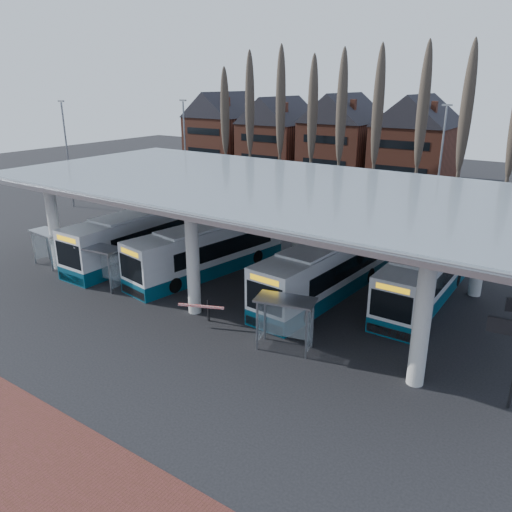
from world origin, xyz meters
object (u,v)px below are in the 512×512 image
Objects in this scene: bus_1 at (209,249)px; shelter_2 at (286,311)px; bus_0 at (145,235)px; shelter_0 at (50,240)px; bus_2 at (327,270)px; shelter_1 at (102,258)px; bus_3 at (426,276)px.

bus_1 is 10.87m from shelter_2.
bus_0 is 5.58m from bus_1.
shelter_2 reaches higher than shelter_0.
bus_2 reaches higher than shelter_0.
shelter_2 is (12.93, -0.08, -0.02)m from shelter_1.
shelter_0 is (-22.61, -8.55, 0.30)m from bus_3.
bus_3 is at bearing 53.96° from shelter_2.
bus_0 reaches higher than shelter_1.
bus_3 reaches higher than shelter_1.
bus_2 is at bearing 22.76° from shelter_1.
bus_3 is 24.17m from shelter_0.
bus_0 is at bearing -168.32° from bus_3.
bus_3 is 3.82× the size of shelter_1.
bus_3 is at bearing 25.74° from shelter_0.
bus_2 reaches higher than bus_3.
bus_1 is 4.40× the size of shelter_0.
bus_0 reaches higher than shelter_0.
shelter_0 is 5.99m from shelter_1.
bus_1 is 1.00× the size of bus_2.
bus_1 is 6.71m from shelter_1.
bus_0 is 4.13× the size of shelter_2.
bus_1 is at bearing 134.51° from shelter_2.
bus_3 is at bearing 22.14° from shelter_1.
bus_0 is 1.03× the size of bus_1.
shelter_0 is at bearing -142.77° from bus_1.
shelter_2 is at bearing -22.14° from bus_1.
shelter_2 is at bearing -111.99° from bus_3.
bus_1 reaches higher than shelter_0.
bus_2 is at bearing 5.87° from bus_0.
bus_3 is (18.53, 3.81, -0.16)m from bus_0.
shelter_1 is at bearing -113.89° from bus_1.
shelter_1 is (-16.63, -9.05, 0.41)m from bus_3.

